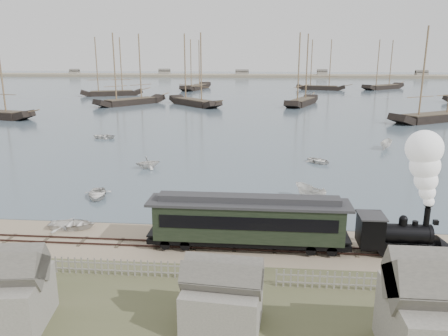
{
  "coord_description": "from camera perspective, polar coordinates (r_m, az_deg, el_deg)",
  "views": [
    {
      "loc": [
        3.93,
        -32.54,
        14.28
      ],
      "look_at": [
        0.24,
        8.46,
        3.5
      ],
      "focal_mm": 35.0,
      "sensor_mm": 36.0,
      "label": 1
    }
  ],
  "objects": [
    {
      "name": "ground",
      "position": [
        35.75,
        -1.62,
        -8.87
      ],
      "size": [
        600.0,
        600.0,
        0.0
      ],
      "primitive_type": "plane",
      "color": "tan",
      "rests_on": "ground"
    },
    {
      "name": "harbor_water",
      "position": [
        203.08,
        4.09,
        10.62
      ],
      "size": [
        600.0,
        336.0,
        0.06
      ],
      "primitive_type": "cube",
      "color": "#455663",
      "rests_on": "ground"
    },
    {
      "name": "rail_track",
      "position": [
        33.93,
        -2.02,
        -10.15
      ],
      "size": [
        120.0,
        1.8,
        0.16
      ],
      "color": "#35211D",
      "rests_on": "ground"
    },
    {
      "name": "picket_fence_west",
      "position": [
        31.07,
        -15.54,
        -13.28
      ],
      "size": [
        19.0,
        0.1,
        1.2
      ],
      "primitive_type": null,
      "color": "slate",
      "rests_on": "ground"
    },
    {
      "name": "picket_fence_east",
      "position": [
        30.07,
        21.76,
        -14.82
      ],
      "size": [
        15.0,
        0.1,
        1.2
      ],
      "primitive_type": null,
      "color": "slate",
      "rests_on": "ground"
    },
    {
      "name": "shed_left",
      "position": [
        27.93,
        -27.14,
        -17.87
      ],
      "size": [
        5.0,
        4.0,
        4.1
      ],
      "primitive_type": null,
      "color": "slate",
      "rests_on": "ground"
    },
    {
      "name": "shed_mid",
      "position": [
        25.09,
        -0.2,
        -20.02
      ],
      "size": [
        4.0,
        3.5,
        3.6
      ],
      "primitive_type": null,
      "color": "slate",
      "rests_on": "ground"
    },
    {
      "name": "far_spit",
      "position": [
        282.93,
        4.43,
        11.74
      ],
      "size": [
        500.0,
        20.0,
        1.8
      ],
      "primitive_type": "cube",
      "color": "tan",
      "rests_on": "ground"
    },
    {
      "name": "locomotive",
      "position": [
        34.08,
        24.07,
        -4.06
      ],
      "size": [
        7.08,
        2.64,
        8.83
      ],
      "color": "black",
      "rests_on": "ground"
    },
    {
      "name": "passenger_coach",
      "position": [
        32.82,
        3.16,
        -6.78
      ],
      "size": [
        14.97,
        2.89,
        3.64
      ],
      "color": "black",
      "rests_on": "ground"
    },
    {
      "name": "beached_dinghy",
      "position": [
        39.17,
        -19.22,
        -6.94
      ],
      "size": [
        3.05,
        4.05,
        0.79
      ],
      "primitive_type": "imported",
      "rotation": [
        0.0,
        0.0,
        1.65
      ],
      "color": "silver",
      "rests_on": "ground"
    },
    {
      "name": "rowboat_0",
      "position": [
        46.36,
        -16.24,
        -3.28
      ],
      "size": [
        4.42,
        3.69,
        0.79
      ],
      "primitive_type": "imported",
      "rotation": [
        0.0,
        0.0,
        0.29
      ],
      "color": "silver",
      "rests_on": "harbor_water"
    },
    {
      "name": "rowboat_1",
      "position": [
        56.58,
        -9.92,
        0.75
      ],
      "size": [
        3.79,
        3.97,
        1.62
      ],
      "primitive_type": "imported",
      "rotation": [
        0.0,
        0.0,
        2.05
      ],
      "color": "silver",
      "rests_on": "harbor_water"
    },
    {
      "name": "rowboat_2",
      "position": [
        44.62,
        11.2,
        -3.2
      ],
      "size": [
        3.81,
        3.65,
        1.48
      ],
      "primitive_type": "imported",
      "rotation": [
        0.0,
        0.0,
        3.88
      ],
      "color": "silver",
      "rests_on": "harbor_water"
    },
    {
      "name": "rowboat_3",
      "position": [
        59.94,
        12.3,
        0.96
      ],
      "size": [
        4.16,
        4.18,
        0.71
      ],
      "primitive_type": "imported",
      "rotation": [
        0.0,
        0.0,
        0.8
      ],
      "color": "silver",
      "rests_on": "harbor_water"
    },
    {
      "name": "rowboat_4",
      "position": [
        57.65,
        25.26,
        -0.32
      ],
      "size": [
        3.09,
        3.3,
        1.4
      ],
      "primitive_type": "imported",
      "rotation": [
        0.0,
        0.0,
        5.08
      ],
      "color": "silver",
      "rests_on": "harbor_water"
    },
    {
      "name": "rowboat_5",
      "position": [
        71.89,
        20.4,
        2.91
      ],
      "size": [
        3.86,
        2.95,
        1.41
      ],
      "primitive_type": "imported",
      "rotation": [
        0.0,
        0.0,
        2.64
      ],
      "color": "silver",
      "rests_on": "harbor_water"
    },
    {
      "name": "rowboat_6",
      "position": [
        78.79,
        -15.51,
        4.04
      ],
      "size": [
        3.23,
        4.2,
        0.8
      ],
      "primitive_type": "imported",
      "rotation": [
        0.0,
        0.0,
        4.59
      ],
      "color": "silver",
      "rests_on": "harbor_water"
    },
    {
      "name": "schooner_1",
      "position": [
        129.76,
        -12.31,
        12.49
      ],
      "size": [
        17.82,
        20.63,
        20.0
      ],
      "primitive_type": null,
      "rotation": [
        0.0,
        0.0,
        0.9
      ],
      "color": "black",
      "rests_on": "harbor_water"
    },
    {
      "name": "schooner_2",
      "position": [
        125.18,
        -3.98,
        12.71
      ],
      "size": [
        18.07,
        19.36,
        20.0
      ],
      "primitive_type": null,
      "rotation": [
        0.0,
        0.0,
        -0.84
      ],
      "color": "black",
      "rests_on": "harbor_water"
    },
    {
      "name": "schooner_3",
      "position": [
        127.71,
        10.31,
        12.55
      ],
      "size": [
        11.95,
        21.16,
        20.0
      ],
      "primitive_type": null,
      "rotation": [
        0.0,
        0.0,
        1.2
      ],
      "color": "black",
      "rests_on": "harbor_water"
    },
    {
      "name": "schooner_4",
      "position": [
        105.15,
        26.31,
        10.9
      ],
      "size": [
        22.65,
        16.87,
        20.0
      ],
      "primitive_type": null,
      "rotation": [
        0.0,
        0.0,
        0.56
      ],
      "color": "black",
      "rests_on": "harbor_water"
    },
    {
      "name": "schooner_6",
      "position": [
        159.88,
        -14.65,
        12.7
      ],
      "size": [
        21.5,
        12.05,
        20.0
      ],
      "primitive_type": null,
      "rotation": [
        0.0,
        0.0,
        0.36
      ],
      "color": "black",
      "rests_on": "harbor_water"
    },
    {
      "name": "schooner_7",
      "position": [
        183.6,
        -3.73,
        13.33
      ],
      "size": [
        10.68,
        25.29,
        20.0
      ],
      "primitive_type": null,
      "rotation": [
        0.0,
        0.0,
        1.36
      ],
      "color": "black",
      "rests_on": "harbor_water"
    },
    {
      "name": "schooner_8",
      "position": [
        184.35,
        12.64,
        13.02
      ],
      "size": [
        19.89,
        8.73,
        20.0
      ],
      "primitive_type": null,
      "rotation": [
        0.0,
        0.0,
        -0.23
      ],
      "color": "black",
      "rests_on": "harbor_water"
    },
    {
      "name": "schooner_9",
      "position": [
        195.87,
        20.3,
        12.56
      ],
      "size": [
        20.9,
        18.89,
        20.0
      ],
      "primitive_type": null,
      "rotation": [
        0.0,
        0.0,
        0.71
      ],
      "color": "black",
      "rests_on": "harbor_water"
    }
  ]
}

